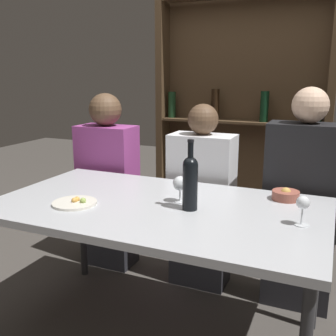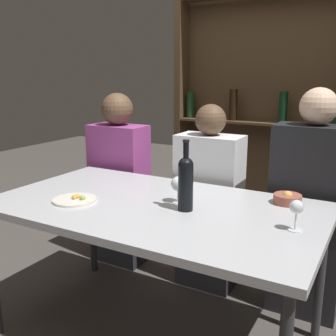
{
  "view_description": "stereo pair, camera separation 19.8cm",
  "coord_description": "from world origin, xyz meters",
  "px_view_note": "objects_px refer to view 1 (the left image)",
  "views": [
    {
      "loc": [
        0.77,
        -1.64,
        1.34
      ],
      "look_at": [
        0.0,
        0.14,
        0.88
      ],
      "focal_mm": 42.0,
      "sensor_mm": 36.0,
      "label": 1
    },
    {
      "loc": [
        0.95,
        -1.55,
        1.34
      ],
      "look_at": [
        0.0,
        0.14,
        0.88
      ],
      "focal_mm": 42.0,
      "sensor_mm": 36.0,
      "label": 2
    }
  ],
  "objects_px": {
    "wine_bottle": "(190,180)",
    "seated_person_right": "(302,208)",
    "snack_bowl": "(286,195)",
    "seated_person_left": "(108,186)",
    "wine_glass_1": "(180,184)",
    "food_plate_0": "(75,203)",
    "wine_glass_0": "(303,204)",
    "seated_person_center": "(201,203)"
  },
  "relations": [
    {
      "from": "wine_glass_0",
      "to": "wine_glass_1",
      "type": "height_order",
      "value": "wine_glass_1"
    },
    {
      "from": "snack_bowl",
      "to": "seated_person_center",
      "type": "height_order",
      "value": "seated_person_center"
    },
    {
      "from": "snack_bowl",
      "to": "food_plate_0",
      "type": "bearing_deg",
      "value": -152.59
    },
    {
      "from": "wine_glass_0",
      "to": "wine_glass_1",
      "type": "relative_size",
      "value": 0.98
    },
    {
      "from": "seated_person_right",
      "to": "food_plate_0",
      "type": "bearing_deg",
      "value": -141.78
    },
    {
      "from": "wine_bottle",
      "to": "wine_glass_1",
      "type": "bearing_deg",
      "value": 134.96
    },
    {
      "from": "wine_bottle",
      "to": "seated_person_right",
      "type": "xyz_separation_m",
      "value": [
        0.45,
        0.63,
        -0.27
      ]
    },
    {
      "from": "wine_bottle",
      "to": "snack_bowl",
      "type": "distance_m",
      "value": 0.52
    },
    {
      "from": "seated_person_left",
      "to": "seated_person_center",
      "type": "xyz_separation_m",
      "value": [
        0.69,
        0.0,
        -0.03
      ]
    },
    {
      "from": "wine_glass_1",
      "to": "food_plate_0",
      "type": "distance_m",
      "value": 0.52
    },
    {
      "from": "wine_bottle",
      "to": "snack_bowl",
      "type": "xyz_separation_m",
      "value": [
        0.39,
        0.33,
        -0.12
      ]
    },
    {
      "from": "snack_bowl",
      "to": "wine_bottle",
      "type": "bearing_deg",
      "value": -139.87
    },
    {
      "from": "wine_glass_1",
      "to": "seated_person_center",
      "type": "distance_m",
      "value": 0.61
    },
    {
      "from": "seated_person_center",
      "to": "wine_glass_1",
      "type": "bearing_deg",
      "value": -82.62
    },
    {
      "from": "wine_bottle",
      "to": "seated_person_right",
      "type": "bearing_deg",
      "value": 54.22
    },
    {
      "from": "food_plate_0",
      "to": "seated_person_left",
      "type": "relative_size",
      "value": 0.18
    },
    {
      "from": "food_plate_0",
      "to": "seated_person_left",
      "type": "bearing_deg",
      "value": 111.44
    },
    {
      "from": "snack_bowl",
      "to": "seated_person_left",
      "type": "relative_size",
      "value": 0.11
    },
    {
      "from": "seated_person_left",
      "to": "seated_person_center",
      "type": "relative_size",
      "value": 1.04
    },
    {
      "from": "wine_bottle",
      "to": "wine_glass_1",
      "type": "distance_m",
      "value": 0.13
    },
    {
      "from": "wine_bottle",
      "to": "wine_glass_0",
      "type": "bearing_deg",
      "value": 0.17
    },
    {
      "from": "wine_glass_1",
      "to": "food_plate_0",
      "type": "height_order",
      "value": "wine_glass_1"
    },
    {
      "from": "wine_glass_1",
      "to": "food_plate_0",
      "type": "bearing_deg",
      "value": -152.66
    },
    {
      "from": "seated_person_right",
      "to": "seated_person_center",
      "type": "bearing_deg",
      "value": 180.0
    },
    {
      "from": "seated_person_left",
      "to": "seated_person_right",
      "type": "bearing_deg",
      "value": -0.0
    },
    {
      "from": "wine_bottle",
      "to": "snack_bowl",
      "type": "height_order",
      "value": "wine_bottle"
    },
    {
      "from": "wine_bottle",
      "to": "snack_bowl",
      "type": "bearing_deg",
      "value": 40.13
    },
    {
      "from": "snack_bowl",
      "to": "seated_person_left",
      "type": "height_order",
      "value": "seated_person_left"
    },
    {
      "from": "snack_bowl",
      "to": "seated_person_right",
      "type": "height_order",
      "value": "seated_person_right"
    },
    {
      "from": "wine_glass_0",
      "to": "wine_glass_1",
      "type": "bearing_deg",
      "value": 171.99
    },
    {
      "from": "seated_person_left",
      "to": "snack_bowl",
      "type": "bearing_deg",
      "value": -13.59
    },
    {
      "from": "wine_glass_1",
      "to": "seated_person_right",
      "type": "xyz_separation_m",
      "value": [
        0.53,
        0.54,
        -0.22
      ]
    },
    {
      "from": "snack_bowl",
      "to": "seated_person_center",
      "type": "distance_m",
      "value": 0.65
    },
    {
      "from": "wine_glass_0",
      "to": "seated_person_left",
      "type": "xyz_separation_m",
      "value": [
        -1.34,
        0.62,
        -0.24
      ]
    },
    {
      "from": "seated_person_center",
      "to": "wine_glass_0",
      "type": "bearing_deg",
      "value": -43.92
    },
    {
      "from": "wine_glass_0",
      "to": "seated_person_center",
      "type": "relative_size",
      "value": 0.11
    },
    {
      "from": "wine_bottle",
      "to": "seated_person_left",
      "type": "xyz_separation_m",
      "value": [
        -0.84,
        0.63,
        -0.29
      ]
    },
    {
      "from": "wine_glass_0",
      "to": "seated_person_center",
      "type": "xyz_separation_m",
      "value": [
        -0.65,
        0.62,
        -0.27
      ]
    },
    {
      "from": "wine_glass_0",
      "to": "wine_glass_1",
      "type": "xyz_separation_m",
      "value": [
        -0.58,
        0.08,
        -0.0
      ]
    },
    {
      "from": "food_plate_0",
      "to": "seated_person_right",
      "type": "xyz_separation_m",
      "value": [
        0.99,
        0.78,
        -0.14
      ]
    },
    {
      "from": "wine_glass_0",
      "to": "seated_person_center",
      "type": "bearing_deg",
      "value": 136.08
    },
    {
      "from": "wine_glass_1",
      "to": "food_plate_0",
      "type": "relative_size",
      "value": 0.61
    }
  ]
}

